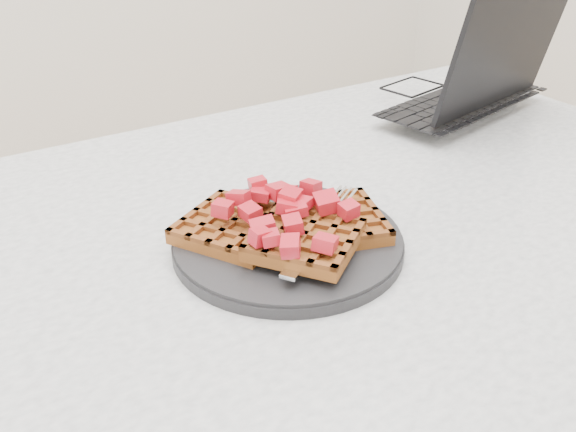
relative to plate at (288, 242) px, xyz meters
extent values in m
cube|color=silver|center=(0.05, 0.02, -0.02)|extent=(1.20, 0.80, 0.03)
cube|color=white|center=(0.60, 0.37, -0.40)|extent=(0.06, 0.06, 0.72)
cylinder|color=black|center=(0.00, 0.00, 0.00)|extent=(0.25, 0.25, 0.02)
imported|color=black|center=(0.45, 0.24, 0.00)|extent=(0.35, 0.26, 0.02)
cube|color=black|center=(0.47, 0.14, 0.11)|extent=(0.29, 0.10, 0.19)
camera|label=1|loc=(-0.31, -0.50, 0.36)|focal=40.00mm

